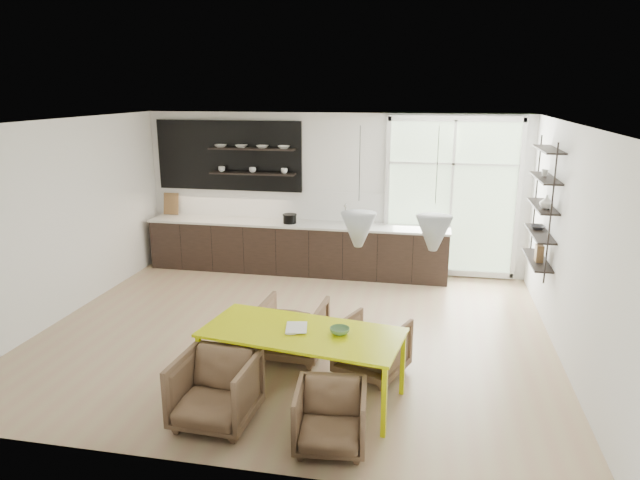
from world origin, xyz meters
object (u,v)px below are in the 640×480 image
at_px(dining_table, 302,336).
at_px(wire_stool, 208,377).
at_px(armchair_front_right, 331,417).
at_px(armchair_back_right, 372,347).
at_px(armchair_front_left, 215,390).
at_px(armchair_back_left, 293,329).

relative_size(dining_table, wire_stool, 5.05).
xyz_separation_m(armchair_front_right, wire_stool, (-1.45, 0.53, -0.02)).
relative_size(armchair_back_right, armchair_front_left, 0.94).
bearing_deg(armchair_front_right, wire_stool, 154.09).
height_order(dining_table, armchair_front_left, dining_table).
bearing_deg(wire_stool, armchair_back_left, 63.25).
distance_m(armchair_back_left, wire_stool, 1.42).
relative_size(armchair_front_left, armchair_front_right, 1.17).
bearing_deg(armchair_back_left, wire_stool, 66.41).
bearing_deg(armchair_front_left, armchair_front_right, -4.95).
relative_size(dining_table, armchair_back_left, 2.81).
bearing_deg(armchair_back_left, armchair_front_left, 79.15).
bearing_deg(wire_stool, armchair_back_right, 30.17).
bearing_deg(armchair_front_left, armchair_back_left, 79.16).
distance_m(armchair_back_right, wire_stool, 1.95).
xyz_separation_m(armchair_back_right, wire_stool, (-1.68, -0.98, -0.05)).
height_order(armchair_front_left, armchair_front_right, armchair_front_left).
distance_m(dining_table, armchair_back_left, 1.09).
distance_m(dining_table, armchair_back_right, 1.05).
height_order(armchair_front_left, wire_stool, armchair_front_left).
distance_m(armchair_back_right, armchair_front_left, 1.97).
bearing_deg(armchair_front_right, dining_table, 113.43).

